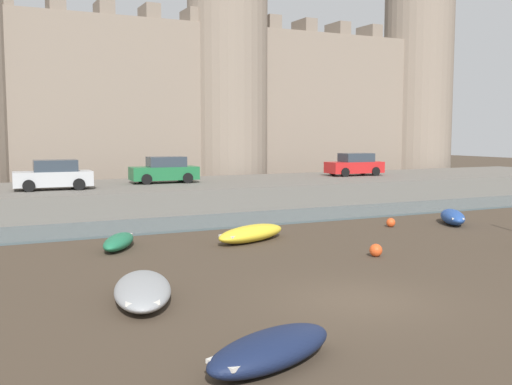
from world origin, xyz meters
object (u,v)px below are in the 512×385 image
at_px(mooring_buoy_near_shore, 391,223).
at_px(car_quay_centre_west, 54,175).
at_px(mooring_buoy_near_channel, 376,250).
at_px(rowboat_midflat_left, 119,241).
at_px(rowboat_near_channel_left, 251,233).
at_px(rowboat_midflat_centre, 453,217).
at_px(rowboat_near_channel_right, 271,349).
at_px(rowboat_midflat_right, 143,289).
at_px(car_quay_west, 355,165).
at_px(car_quay_east, 165,170).

bearing_deg(mooring_buoy_near_shore, car_quay_centre_west, 141.29).
bearing_deg(mooring_buoy_near_channel, car_quay_centre_west, 118.85).
height_order(rowboat_midflat_left, rowboat_near_channel_left, rowboat_near_channel_left).
xyz_separation_m(rowboat_midflat_left, rowboat_midflat_centre, (16.33, -0.85, 0.08)).
height_order(rowboat_near_channel_right, mooring_buoy_near_channel, rowboat_near_channel_right).
height_order(rowboat_midflat_right, car_quay_west, car_quay_west).
height_order(rowboat_midflat_centre, mooring_buoy_near_channel, rowboat_midflat_centre).
bearing_deg(car_quay_west, car_quay_centre_west, -174.89).
distance_m(car_quay_centre_west, car_quay_west, 21.16).
height_order(rowboat_midflat_centre, rowboat_near_channel_left, rowboat_midflat_centre).
distance_m(rowboat_midflat_centre, rowboat_near_channel_left, 10.98).
bearing_deg(mooring_buoy_near_shore, rowboat_midflat_centre, -10.28).
distance_m(rowboat_midflat_right, rowboat_near_channel_left, 9.32).
bearing_deg(rowboat_midflat_left, rowboat_midflat_right, -98.14).
bearing_deg(car_quay_centre_west, rowboat_near_channel_right, -87.74).
height_order(rowboat_midflat_right, rowboat_near_channel_left, rowboat_near_channel_left).
bearing_deg(mooring_buoy_near_channel, car_quay_east, 97.30).
bearing_deg(rowboat_near_channel_right, rowboat_midflat_centre, 36.73).
xyz_separation_m(rowboat_near_channel_left, car_quay_centre_west, (-6.34, 11.74, 1.85)).
relative_size(mooring_buoy_near_channel, car_quay_west, 0.11).
bearing_deg(mooring_buoy_near_shore, rowboat_near_channel_right, -135.51).
distance_m(rowboat_midflat_left, rowboat_near_channel_left, 5.41).
height_order(rowboat_midflat_left, rowboat_near_channel_right, rowboat_near_channel_right).
distance_m(rowboat_near_channel_left, car_quay_east, 13.57).
distance_m(mooring_buoy_near_channel, car_quay_centre_west, 18.97).
distance_m(rowboat_midflat_right, rowboat_midflat_centre, 18.64).
distance_m(mooring_buoy_near_shore, car_quay_east, 14.94).
height_order(mooring_buoy_near_channel, mooring_buoy_near_shore, mooring_buoy_near_channel).
distance_m(rowboat_near_channel_left, rowboat_near_channel_right, 13.43).
xyz_separation_m(rowboat_midflat_right, mooring_buoy_near_channel, (9.19, 1.96, -0.08)).
bearing_deg(car_quay_centre_west, car_quay_east, 14.13).
bearing_deg(rowboat_near_channel_left, rowboat_midflat_centre, -0.43).
bearing_deg(mooring_buoy_near_channel, rowboat_near_channel_left, 119.93).
bearing_deg(rowboat_near_channel_right, mooring_buoy_near_shore, 44.49).
distance_m(car_quay_centre_west, car_quay_east, 6.98).
bearing_deg(mooring_buoy_near_channel, mooring_buoy_near_shore, 47.37).
relative_size(mooring_buoy_near_channel, mooring_buoy_near_shore, 1.09).
bearing_deg(car_quay_centre_west, car_quay_west, 5.11).
bearing_deg(rowboat_midflat_right, rowboat_near_channel_left, 46.41).
height_order(rowboat_near_channel_left, car_quay_west, car_quay_west).
distance_m(rowboat_midflat_centre, mooring_buoy_near_shore, 3.38).
height_order(rowboat_near_channel_left, mooring_buoy_near_shore, rowboat_near_channel_left).
xyz_separation_m(rowboat_near_channel_left, car_quay_west, (14.73, 13.62, 1.85)).
bearing_deg(rowboat_midflat_centre, car_quay_centre_west, 145.69).
bearing_deg(rowboat_midflat_right, car_quay_west, 43.91).
xyz_separation_m(rowboat_midflat_left, car_quay_east, (5.78, 12.67, 1.90)).
relative_size(rowboat_midflat_right, car_quay_west, 1.01).
bearing_deg(car_quay_west, mooring_buoy_near_shore, -118.39).
xyz_separation_m(rowboat_midflat_right, rowboat_midflat_left, (1.08, 7.52, -0.02)).
bearing_deg(rowboat_near_channel_left, mooring_buoy_near_channel, -60.07).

